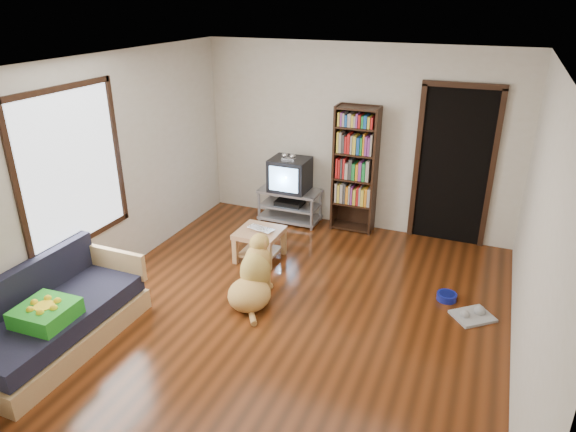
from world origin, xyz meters
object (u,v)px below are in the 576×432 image
at_px(crt_tv, 290,174).
at_px(sofa, 55,321).
at_px(dog_bowl, 447,297).
at_px(bookshelf, 355,163).
at_px(coffee_table, 260,239).
at_px(dog, 254,278).
at_px(tv_stand, 290,204).
at_px(green_cushion, 46,313).
at_px(grey_rag, 473,316).
at_px(laptop, 258,230).

distance_m(crt_tv, sofa, 3.81).
bearing_deg(dog_bowl, bookshelf, 136.11).
distance_m(coffee_table, dog, 0.98).
bearing_deg(sofa, tv_stand, 74.98).
bearing_deg(green_cushion, sofa, 121.80).
distance_m(grey_rag, bookshelf, 2.68).
height_order(green_cushion, grey_rag, green_cushion).
bearing_deg(green_cushion, dog, 48.67).
bearing_deg(grey_rag, green_cushion, -148.71).
xyz_separation_m(grey_rag, dog, (-2.31, -0.57, 0.26)).
bearing_deg(grey_rag, dog, -166.01).
xyz_separation_m(crt_tv, dog, (0.46, -2.21, -0.47)).
xyz_separation_m(grey_rag, coffee_table, (-2.67, 0.34, 0.27)).
relative_size(crt_tv, coffee_table, 1.05).
bearing_deg(sofa, dog, 45.18).
bearing_deg(dog, laptop, 112.05).
bearing_deg(dog, grey_rag, 13.99).
xyz_separation_m(grey_rag, tv_stand, (-2.77, 1.61, 0.25)).
height_order(laptop, bookshelf, bookshelf).
bearing_deg(sofa, coffee_table, 65.52).
relative_size(dog_bowl, crt_tv, 0.38).
xyz_separation_m(grey_rag, crt_tv, (-2.77, 1.64, 0.73)).
bearing_deg(tv_stand, coffee_table, -85.53).
distance_m(dog_bowl, dog, 2.18).
xyz_separation_m(dog_bowl, bookshelf, (-1.52, 1.46, 0.96)).
distance_m(grey_rag, dog, 2.39).
bearing_deg(coffee_table, bookshelf, 58.11).
height_order(grey_rag, coffee_table, coffee_table).
height_order(laptop, tv_stand, tv_stand).
height_order(laptop, dog, dog).
bearing_deg(crt_tv, grey_rag, -30.61).
bearing_deg(dog_bowl, grey_rag, -39.81).
distance_m(laptop, tv_stand, 1.31).
height_order(crt_tv, sofa, crt_tv).
distance_m(grey_rag, coffee_table, 2.70).
height_order(green_cushion, dog, dog).
xyz_separation_m(green_cushion, laptop, (0.95, 2.51, -0.09)).
relative_size(dog_bowl, grey_rag, 0.55).
relative_size(bookshelf, coffee_table, 3.27).
bearing_deg(crt_tv, dog_bowl, -29.35).
bearing_deg(coffee_table, laptop, -90.00).
bearing_deg(tv_stand, crt_tv, 90.00).
height_order(dog_bowl, dog, dog).
bearing_deg(coffee_table, tv_stand, 94.47).
height_order(dog_bowl, tv_stand, tv_stand).
relative_size(grey_rag, sofa, 0.22).
distance_m(crt_tv, dog, 2.31).
bearing_deg(coffee_table, crt_tv, 94.40).
relative_size(sofa, coffee_table, 3.27).
xyz_separation_m(sofa, dog, (1.43, 1.44, 0.02)).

